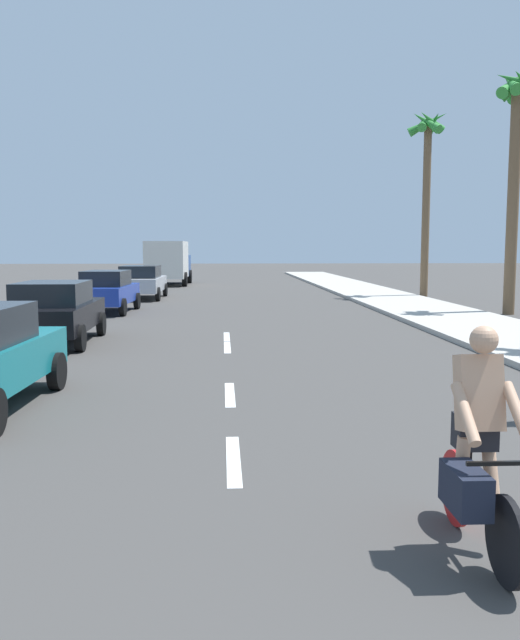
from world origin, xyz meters
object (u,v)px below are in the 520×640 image
Objects in this scene: delivery_truck at (168,262)px; palm_tree_distant at (427,160)px; cyclist at (476,452)px; parked_car_blue at (107,290)px; palm_tree_far at (516,133)px; parked_car_black at (55,311)px; parked_car_silver at (141,281)px.

delivery_truck is 0.70× the size of palm_tree_distant.
parked_car_blue is at bearing -71.75° from cyclist.
palm_tree_distant is (13.20, -11.54, 5.03)m from delivery_truck.
palm_tree_distant reaches higher than delivery_truck.
cyclist is 0.21× the size of palm_tree_far.
cyclist is at bearing -69.29° from parked_car_blue.
parked_car_blue is 15.76m from palm_tree_far.
delivery_truck is 18.25m from palm_tree_distant.
cyclist is 20.80m from palm_tree_far.
palm_tree_distant reaches higher than palm_tree_far.
parked_car_black and parked_car_silver have the same top height.
parked_car_black is 20.84m from palm_tree_distant.
parked_car_silver is at bearing 150.36° from palm_tree_far.
delivery_truck reaches higher than cyclist.
cyclist is 0.20× the size of palm_tree_distant.
palm_tree_far is at bearing -114.17° from cyclist.
parked_car_black is at bearing -90.33° from parked_car_silver.
palm_tree_far reaches higher than parked_car_silver.
delivery_truck reaches higher than parked_car_silver.
delivery_truck reaches higher than parked_car_blue.
cyclist reaches higher than parked_car_black.
palm_tree_distant reaches higher than parked_car_silver.
parked_car_silver is at bearing 89.11° from parked_car_blue.
parked_car_blue is 6.58m from parked_car_silver.
parked_car_silver is (0.46, 6.56, 0.01)m from parked_car_blue.
parked_car_black is at bearing -61.63° from cyclist.
palm_tree_distant is at bearing 27.89° from parked_car_blue.
palm_tree_distant reaches higher than parked_car_black.
parked_car_black is at bearing -86.45° from parked_car_blue.
palm_tree_far is at bearing -2.79° from parked_car_blue.
palm_tree_far is at bearing -53.09° from delivery_truck.
parked_car_silver is 0.72× the size of delivery_truck.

